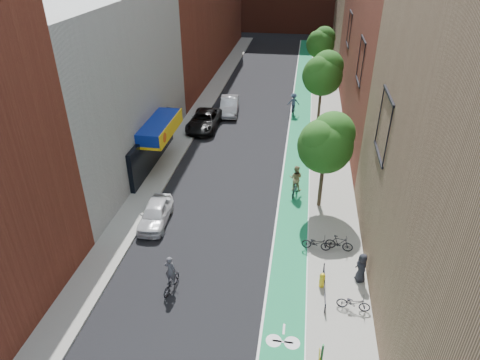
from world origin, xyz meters
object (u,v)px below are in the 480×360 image
at_px(cyclist_lead, 171,279).
at_px(cyclist_lane_far, 293,105).
at_px(pedestrian, 362,268).
at_px(cyclist_lane_near, 295,183).
at_px(cyclist_lane_mid, 307,145).
at_px(parked_car_white, 155,214).
at_px(parked_car_black, 204,120).
at_px(parked_car_silver, 229,105).
at_px(fire_hydrant, 322,280).

height_order(cyclist_lead, cyclist_lane_far, cyclist_lane_far).
bearing_deg(pedestrian, cyclist_lane_near, -173.31).
relative_size(cyclist_lane_far, pedestrian, 1.30).
relative_size(cyclist_lane_mid, pedestrian, 1.19).
relative_size(parked_car_white, cyclist_lead, 1.97).
bearing_deg(parked_car_black, parked_car_white, -87.59).
bearing_deg(parked_car_silver, fire_hydrant, -75.34).
bearing_deg(cyclist_lane_mid, pedestrian, 108.47).
height_order(parked_car_silver, cyclist_lead, cyclist_lead).
bearing_deg(cyclist_lane_near, fire_hydrant, 110.76).
xyz_separation_m(parked_car_white, parked_car_silver, (1.27, 18.87, 0.12)).
distance_m(parked_car_white, fire_hydrant, 10.80).
relative_size(parked_car_white, cyclist_lane_near, 1.81).
relative_size(parked_car_white, fire_hydrant, 4.78).
relative_size(parked_car_silver, cyclist_lane_mid, 2.45).
xyz_separation_m(parked_car_black, cyclist_lane_mid, (9.30, -3.73, -0.01)).
height_order(cyclist_lane_near, fire_hydrant, cyclist_lane_near).
bearing_deg(parked_car_silver, parked_car_white, -99.85).
bearing_deg(cyclist_lead, parked_car_white, -54.26).
height_order(parked_car_white, parked_car_silver, parked_car_silver).
height_order(cyclist_lead, cyclist_lane_mid, cyclist_lead).
relative_size(cyclist_lane_near, pedestrian, 1.32).
bearing_deg(cyclist_lead, cyclist_lane_mid, -101.32).
bearing_deg(parked_car_white, cyclist_lane_mid, 47.43).
bearing_deg(fire_hydrant, cyclist_lane_near, 100.91).
bearing_deg(parked_car_white, parked_car_silver, 82.64).
xyz_separation_m(pedestrian, fire_hydrant, (-1.92, -0.74, -0.38)).
xyz_separation_m(parked_car_silver, cyclist_lane_far, (6.21, 0.59, 0.16)).
bearing_deg(cyclist_lane_far, cyclist_lane_near, 86.20).
height_order(parked_car_white, parked_car_black, parked_car_black).
bearing_deg(cyclist_lane_near, parked_car_white, 38.81).
height_order(parked_car_white, pedestrian, pedestrian).
bearing_deg(parked_car_black, cyclist_lane_near, -48.74).
bearing_deg(pedestrian, parked_car_black, -163.74).
bearing_deg(parked_car_silver, parked_car_black, -117.31).
height_order(parked_car_silver, cyclist_lane_far, cyclist_lane_far).
xyz_separation_m(cyclist_lane_mid, cyclist_lane_far, (-1.50, 8.40, 0.20)).
xyz_separation_m(cyclist_lead, pedestrian, (9.31, 1.90, 0.30)).
relative_size(parked_car_silver, pedestrian, 2.91).
distance_m(parked_car_black, cyclist_lane_near, 13.34).
bearing_deg(parked_car_black, fire_hydrant, -60.36).
relative_size(parked_car_silver, fire_hydrant, 5.83).
height_order(pedestrian, fire_hydrant, pedestrian).
relative_size(parked_car_white, cyclist_lane_mid, 2.01).
bearing_deg(cyclist_lane_mid, fire_hydrant, 100.83).
relative_size(parked_car_white, cyclist_lane_far, 1.84).
relative_size(parked_car_silver, cyclist_lane_far, 2.24).
xyz_separation_m(parked_car_white, cyclist_lead, (2.57, -5.33, 0.00)).
height_order(parked_car_black, cyclist_lead, cyclist_lead).
distance_m(parked_car_white, parked_car_black, 14.79).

